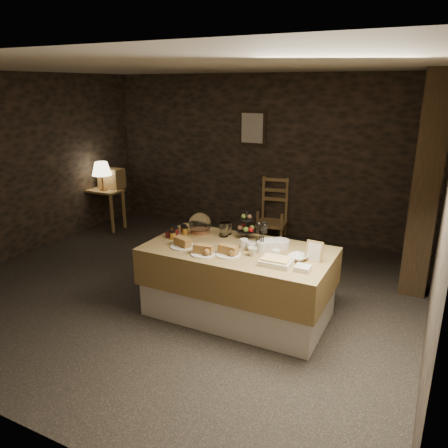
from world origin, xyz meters
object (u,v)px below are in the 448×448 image
at_px(timber_column, 426,188).
at_px(fruit_stand, 246,228).
at_px(wine_rack, 111,178).
at_px(chair, 274,211).
at_px(table_lamp, 101,169).
at_px(console_table, 104,197).
at_px(buffet_table, 238,277).

distance_m(timber_column, fruit_stand, 2.11).
bearing_deg(timber_column, wine_rack, 174.96).
height_order(chair, timber_column, timber_column).
xyz_separation_m(chair, fruit_stand, (0.51, -2.28, 0.46)).
distance_m(wine_rack, timber_column, 5.04).
height_order(table_lamp, wine_rack, table_lamp).
bearing_deg(wine_rack, table_lamp, -90.00).
relative_size(chair, timber_column, 0.29).
bearing_deg(table_lamp, console_table, 135.00).
relative_size(chair, fruit_stand, 2.50).
height_order(buffet_table, console_table, buffet_table).
distance_m(wine_rack, chair, 2.88).
bearing_deg(console_table, chair, 17.71).
bearing_deg(buffet_table, fruit_stand, 99.69).
distance_m(chair, fruit_stand, 2.39).
xyz_separation_m(wine_rack, chair, (2.75, 0.72, -0.43)).
distance_m(chair, timber_column, 2.67).
bearing_deg(fruit_stand, buffet_table, -80.31).
bearing_deg(console_table, buffet_table, -27.15).
xyz_separation_m(chair, timber_column, (2.25, -1.16, 0.87)).
relative_size(wine_rack, fruit_stand, 1.38).
xyz_separation_m(wine_rack, timber_column, (5.00, -0.44, 0.43)).
bearing_deg(table_lamp, chair, 18.95).
distance_m(wine_rack, fruit_stand, 3.62).
bearing_deg(wine_rack, chair, 14.57).
relative_size(buffet_table, timber_column, 0.75).
relative_size(wine_rack, timber_column, 0.16).
bearing_deg(fruit_stand, chair, 102.63).
bearing_deg(wine_rack, fruit_stand, -25.64).
relative_size(table_lamp, timber_column, 0.19).
xyz_separation_m(buffet_table, console_table, (-3.38, 1.73, 0.12)).
height_order(console_table, fruit_stand, fruit_stand).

